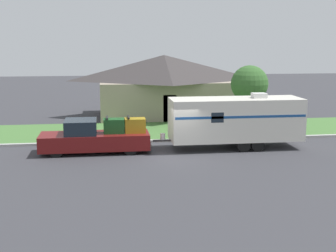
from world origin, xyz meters
TOP-DOWN VIEW (x-y plane):
  - ground_plane at (0.00, 0.00)m, footprint 120.00×120.00m
  - curb_strip at (0.00, 3.75)m, footprint 80.00×0.30m
  - lawn_strip at (0.00, 7.40)m, footprint 80.00×7.00m
  - house_across_street at (1.11, 14.09)m, footprint 11.38×7.34m
  - pickup_truck at (-4.38, 1.52)m, footprint 6.17×2.09m
  - travel_trailer at (3.66, 1.52)m, footprint 8.62×2.40m
  - mailbox at (6.72, 4.62)m, footprint 0.48×0.20m
  - tree_in_yard at (6.19, 7.02)m, footprint 2.59×2.59m

SIDE VIEW (x-z plane):
  - ground_plane at x=0.00m, z-range 0.00..0.00m
  - lawn_strip at x=0.00m, z-range 0.00..0.03m
  - curb_strip at x=0.00m, z-range 0.00..0.14m
  - pickup_truck at x=-4.38m, z-range -0.14..1.87m
  - mailbox at x=6.72m, z-range 0.35..1.67m
  - travel_trailer at x=3.66m, z-range 0.11..3.31m
  - house_across_street at x=1.11m, z-range 0.09..5.11m
  - tree_in_yard at x=6.19m, z-range 0.94..5.45m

